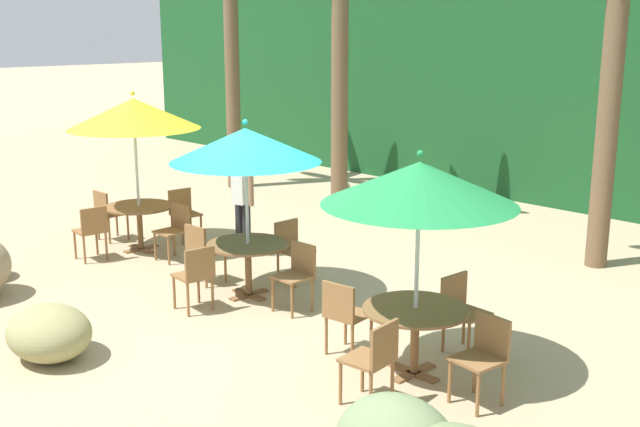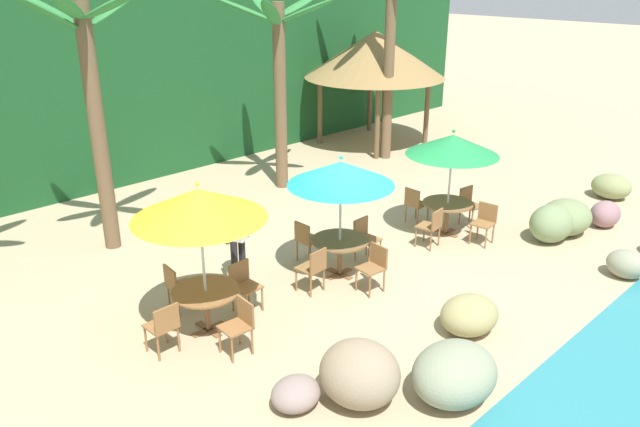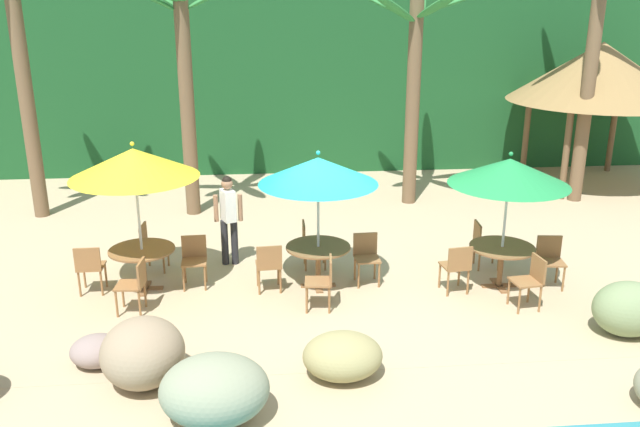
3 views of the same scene
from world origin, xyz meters
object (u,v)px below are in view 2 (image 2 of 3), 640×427
object	(u,v)px
chair_teal_left	(314,267)
chair_green_left	(432,225)
umbrella_teal	(341,173)
palapa_hut	(375,54)
umbrella_yellow	(199,204)
dining_table_yellow	(206,297)
chair_yellow_inland	(177,285)
chair_green_right	(485,220)
palm_tree_second	(89,78)
chair_teal_right	(374,265)
dining_table_teal	(340,246)
palm_tree_third	(279,63)
chair_green_inland	(415,203)
chair_teal_seaward	(365,236)
chair_teal_inland	(306,239)
waiter_in_white	(237,233)
dining_table_green	(447,208)
chair_yellow_left	(164,325)
chair_yellow_seaward	(243,283)
chair_green_seaward	(469,203)
umbrella_green	(453,145)
chair_yellow_right	(240,323)

from	to	relation	value
chair_teal_left	chair_green_left	bearing A→B (deg)	-6.23
umbrella_teal	palapa_hut	distance (m)	9.70
umbrella_yellow	dining_table_yellow	world-z (taller)	umbrella_yellow
umbrella_yellow	dining_table_yellow	distance (m)	1.61
chair_yellow_inland	chair_green_right	world-z (taller)	same
dining_table_yellow	chair_green_right	world-z (taller)	chair_green_right
chair_green_right	palm_tree_second	xyz separation A→B (m)	(-5.83, 5.41, 3.05)
chair_yellow_inland	chair_teal_right	distance (m)	3.51
umbrella_teal	dining_table_teal	xyz separation A→B (m)	(0.00, 0.00, -1.45)
palm_tree_third	chair_green_inland	bearing A→B (deg)	-83.77
chair_teal_seaward	chair_teal_inland	world-z (taller)	same
chair_teal_right	umbrella_yellow	bearing A→B (deg)	161.51
dining_table_teal	waiter_in_white	world-z (taller)	waiter_in_white
chair_green_left	chair_teal_seaward	bearing A→B (deg)	156.71
dining_table_teal	chair_green_left	bearing A→B (deg)	-12.24
umbrella_teal	chair_teal_inland	distance (m)	1.77
chair_teal_left	chair_teal_right	size ratio (longest dim) A/B	1.00
dining_table_yellow	chair_teal_left	distance (m)	2.14
waiter_in_white	umbrella_teal	bearing A→B (deg)	-36.54
umbrella_yellow	palapa_hut	size ratio (longest dim) A/B	0.57
chair_green_left	dining_table_green	bearing A→B (deg)	13.60
chair_yellow_left	chair_teal_inland	world-z (taller)	same
chair_yellow_seaward	umbrella_teal	size ratio (longest dim) A/B	0.36
palm_tree_third	chair_green_right	bearing A→B (deg)	-83.33
chair_green_seaward	palm_tree_third	distance (m)	5.86
chair_yellow_left	chair_green_seaward	xyz separation A→B (m)	(7.77, -0.34, 0.00)
umbrella_green	dining_table_green	distance (m)	1.43
chair_teal_right	dining_table_green	size ratio (longest dim) A/B	0.79
chair_teal_inland	palapa_hut	distance (m)	9.54
chair_yellow_inland	palm_tree_second	world-z (taller)	palm_tree_second
chair_teal_left	chair_teal_inland	bearing A→B (deg)	52.83
chair_teal_inland	palm_tree_third	world-z (taller)	palm_tree_third
umbrella_yellow	umbrella_teal	distance (m)	2.97
chair_yellow_seaward	chair_teal_right	world-z (taller)	same
chair_yellow_seaward	dining_table_green	world-z (taller)	chair_yellow_seaward
palm_tree_third	chair_yellow_left	bearing A→B (deg)	-144.10
dining_table_teal	chair_green_seaward	distance (m)	3.97
dining_table_green	chair_green_seaward	world-z (taller)	chair_green_seaward
umbrella_yellow	chair_green_seaward	xyz separation A→B (m)	(6.92, -0.44, -1.71)
chair_teal_seaward	chair_green_seaward	world-z (taller)	same
dining_table_green	chair_yellow_right	bearing A→B (deg)	-176.00
dining_table_teal	waiter_in_white	bearing A→B (deg)	143.46
chair_yellow_right	chair_teal_seaward	world-z (taller)	same
chair_teal_right	chair_green_inland	size ratio (longest dim) A/B	1.00
palapa_hut	chair_teal_left	bearing A→B (deg)	-144.80
dining_table_yellow	chair_yellow_right	distance (m)	0.86
palm_tree_second	dining_table_yellow	bearing A→B (deg)	-95.83
palm_tree_third	dining_table_green	bearing A→B (deg)	-84.36
chair_teal_inland	chair_green_inland	distance (m)	3.16
umbrella_green	palm_tree_second	size ratio (longest dim) A/B	0.45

